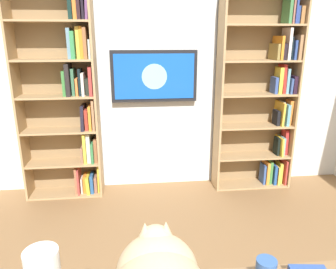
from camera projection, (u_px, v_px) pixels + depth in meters
wall_back at (159, 67)px, 3.45m from camera, size 4.52×0.06×2.70m
bookshelf_left at (265, 94)px, 3.50m from camera, size 0.86×0.28×2.14m
bookshelf_right at (68, 98)px, 3.28m from camera, size 0.79×0.28×2.18m
wall_mounted_tv at (154, 76)px, 3.39m from camera, size 0.91×0.07×0.54m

